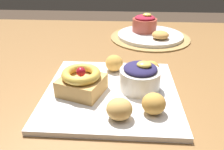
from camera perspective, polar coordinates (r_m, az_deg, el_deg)
dining_table at (r=0.75m, az=0.29°, el=-2.28°), size 1.58×0.92×0.73m
woven_placemat at (r=0.91m, az=9.34°, el=9.12°), size 0.30×0.30×0.00m
front_plate at (r=0.54m, az=-0.14°, el=-4.22°), size 0.30×0.30×0.01m
cake_slice at (r=0.51m, az=-7.52°, el=-1.54°), size 0.11×0.11×0.06m
berry_ramekin at (r=0.53m, az=6.92°, el=-0.46°), size 0.09×0.09×0.07m
fritter_front at (r=0.46m, az=10.27°, el=-6.96°), size 0.05×0.04×0.04m
fritter_middle at (r=0.60m, az=9.62°, el=1.82°), size 0.04×0.04×0.03m
fritter_back at (r=0.61m, az=0.54°, el=2.96°), size 0.05×0.05×0.04m
fritter_extra at (r=0.44m, az=1.83°, el=-8.37°), size 0.05×0.05×0.04m
back_plate at (r=0.91m, az=9.38°, el=9.63°), size 0.25×0.25×0.01m
back_ramekin at (r=0.93m, az=8.07°, el=12.54°), size 0.10×0.10×0.07m
back_pastry at (r=0.86m, az=11.88°, el=9.68°), size 0.06×0.06×0.03m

